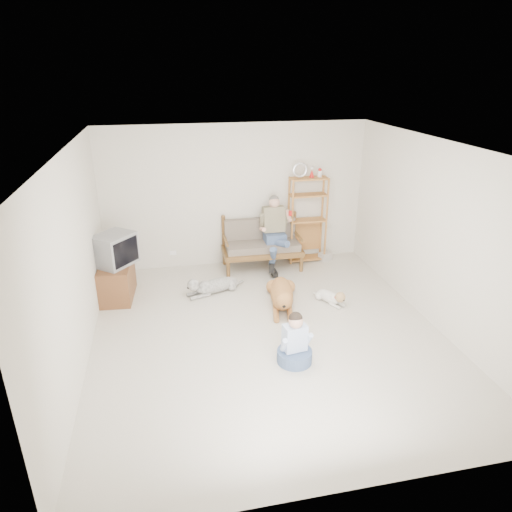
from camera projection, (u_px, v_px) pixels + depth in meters
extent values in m
plane|color=silver|center=(268.00, 334.00, 6.67)|extent=(5.50, 5.50, 0.00)
plane|color=white|center=(271.00, 147.00, 5.63)|extent=(5.50, 5.50, 0.00)
plane|color=beige|center=(236.00, 196.00, 8.64)|extent=(5.00, 0.00, 5.00)
plane|color=beige|center=(348.00, 372.00, 3.67)|extent=(5.00, 0.00, 5.00)
plane|color=beige|center=(74.00, 264.00, 5.68)|extent=(0.00, 5.50, 5.50)
plane|color=beige|center=(437.00, 236.00, 6.62)|extent=(0.00, 5.50, 5.50)
cube|color=brown|center=(262.00, 251.00, 8.74)|extent=(1.52, 0.73, 0.10)
cube|color=#6E5F54|center=(262.00, 245.00, 8.70)|extent=(1.39, 0.63, 0.13)
cube|color=#6E5F54|center=(260.00, 230.00, 8.83)|extent=(1.38, 0.15, 0.45)
cylinder|color=brown|center=(259.00, 219.00, 8.80)|extent=(1.40, 0.08, 0.05)
cylinder|color=brown|center=(229.00, 270.00, 8.42)|extent=(0.07, 0.07, 0.30)
cylinder|color=brown|center=(224.00, 242.00, 8.84)|extent=(0.07, 0.07, 0.95)
cylinder|color=brown|center=(301.00, 264.00, 8.68)|extent=(0.07, 0.07, 0.30)
cylinder|color=brown|center=(293.00, 237.00, 9.10)|extent=(0.07, 0.07, 0.95)
cube|color=#4A6289|center=(275.00, 238.00, 8.68)|extent=(0.39, 0.37, 0.19)
cube|color=gray|center=(274.00, 219.00, 8.64)|extent=(0.41, 0.28, 0.51)
sphere|color=tan|center=(274.00, 202.00, 8.49)|extent=(0.20, 0.20, 0.20)
sphere|color=#5A5650|center=(274.00, 200.00, 8.49)|extent=(0.18, 0.18, 0.18)
cylinder|color=red|center=(290.00, 213.00, 8.44)|extent=(0.07, 0.07, 0.09)
cube|color=#C6793E|center=(309.00, 178.00, 8.59)|extent=(0.71, 0.29, 0.03)
torus|color=silver|center=(300.00, 170.00, 8.49)|extent=(0.29, 0.05, 0.29)
cone|color=red|center=(312.00, 173.00, 8.56)|extent=(0.09, 0.09, 0.15)
cylinder|color=#C6793E|center=(292.00, 223.00, 8.72)|extent=(0.04, 0.04, 1.69)
cylinder|color=#C6793E|center=(288.00, 219.00, 8.97)|extent=(0.04, 0.04, 1.69)
cylinder|color=#C6793E|center=(326.00, 221.00, 8.85)|extent=(0.04, 0.04, 1.69)
cylinder|color=#C6793E|center=(322.00, 217.00, 9.10)|extent=(0.04, 0.04, 1.69)
cube|color=silver|center=(325.00, 256.00, 9.22)|extent=(0.29, 0.26, 0.15)
cube|color=brown|center=(117.00, 281.00, 7.64)|extent=(0.57, 0.94, 0.60)
cube|color=brown|center=(101.00, 288.00, 7.39)|extent=(0.05, 0.40, 0.50)
cube|color=brown|center=(103.00, 277.00, 7.79)|extent=(0.05, 0.40, 0.50)
cube|color=gray|center=(114.00, 249.00, 7.44)|extent=(0.78, 0.80, 0.52)
cube|color=black|center=(126.00, 252.00, 7.34)|extent=(0.35, 0.42, 0.42)
cube|color=white|center=(173.00, 253.00, 8.79)|extent=(0.12, 0.02, 0.08)
ellipsoid|color=#A76B3A|center=(282.00, 293.00, 7.53)|extent=(0.58, 1.10, 0.33)
sphere|color=#A76B3A|center=(283.00, 301.00, 7.24)|extent=(0.33, 0.33, 0.33)
sphere|color=#A76B3A|center=(284.00, 300.00, 6.94)|extent=(0.26, 0.26, 0.26)
ellipsoid|color=#A76B3A|center=(284.00, 306.00, 6.85)|extent=(0.15, 0.20, 0.10)
cylinder|color=#A76B3A|center=(280.00, 284.00, 8.05)|extent=(0.11, 0.42, 0.05)
ellipsoid|color=#A76B3A|center=(278.00, 300.00, 6.97)|extent=(0.07, 0.09, 0.13)
ellipsoid|color=#A76B3A|center=(290.00, 300.00, 6.97)|extent=(0.07, 0.09, 0.13)
ellipsoid|color=white|center=(217.00, 285.00, 7.89)|extent=(0.84, 0.52, 0.24)
sphere|color=white|center=(204.00, 288.00, 7.77)|extent=(0.24, 0.24, 0.24)
sphere|color=white|center=(193.00, 285.00, 7.64)|extent=(0.21, 0.21, 0.21)
ellipsoid|color=white|center=(188.00, 287.00, 7.60)|extent=(0.17, 0.13, 0.08)
cylinder|color=white|center=(237.00, 284.00, 8.11)|extent=(0.27, 0.23, 0.04)
ellipsoid|color=white|center=(193.00, 283.00, 7.70)|extent=(0.08, 0.07, 0.10)
ellipsoid|color=white|center=(196.00, 286.00, 7.59)|extent=(0.08, 0.07, 0.10)
ellipsoid|color=white|center=(328.00, 296.00, 7.57)|extent=(0.39, 0.51, 0.18)
sphere|color=white|center=(335.00, 299.00, 7.46)|extent=(0.18, 0.18, 0.18)
sphere|color=tan|center=(340.00, 297.00, 7.35)|extent=(0.17, 0.17, 0.17)
ellipsoid|color=tan|center=(344.00, 300.00, 7.30)|extent=(0.12, 0.14, 0.06)
cylinder|color=white|center=(318.00, 294.00, 7.76)|extent=(0.16, 0.15, 0.03)
cone|color=tan|center=(337.00, 295.00, 7.31)|extent=(0.05, 0.05, 0.06)
cone|color=tan|center=(342.00, 293.00, 7.37)|extent=(0.05, 0.05, 0.06)
torus|color=red|center=(339.00, 297.00, 7.37)|extent=(0.15, 0.15, 0.02)
cylinder|color=#4A6289|center=(294.00, 356.00, 6.02)|extent=(0.47, 0.47, 0.17)
cube|color=silver|center=(295.00, 337.00, 5.94)|extent=(0.32, 0.23, 0.36)
sphere|color=tan|center=(296.00, 321.00, 5.82)|extent=(0.19, 0.19, 0.19)
sphere|color=black|center=(296.00, 319.00, 5.82)|extent=(0.18, 0.18, 0.18)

